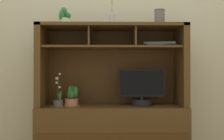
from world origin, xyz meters
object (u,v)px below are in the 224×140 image
Objects in this scene: potted_succulent at (64,16)px; ceramic_vase at (160,17)px; magazine_stack_left at (158,45)px; diffuser_bottle at (112,19)px; tv_monitor at (142,90)px; potted_orchid at (58,101)px; potted_fern at (72,97)px; media_console at (112,115)px.

potted_succulent is 0.95m from ceramic_vase.
potted_succulent reaches higher than magazine_stack_left.
magazine_stack_left is 1.30× the size of diffuser_bottle.
potted_orchid is (-0.83, -0.01, -0.10)m from tv_monitor.
tv_monitor is 0.75m from ceramic_vase.
ceramic_vase is (0.87, -0.03, 0.80)m from potted_fern.
tv_monitor is at bearing -1.54° from potted_fern.
potted_fern is at bearing 177.95° from ceramic_vase.
potted_fern is at bearing -177.26° from magazine_stack_left.
media_console is 8.21× the size of potted_succulent.
potted_succulent is at bearing -175.94° from magazine_stack_left.
magazine_stack_left is at bearing 3.87° from potted_orchid.
tv_monitor is 0.70m from potted_fern.
potted_succulent reaches higher than ceramic_vase.
media_console reaches higher than potted_orchid.
tv_monitor is at bearing 0.51° from potted_succulent.
magazine_stack_left is (0.18, 0.06, 0.46)m from tv_monitor.
potted_fern is 0.88m from diffuser_bottle.
tv_monitor is at bearing -161.25° from magazine_stack_left.
tv_monitor is 1.06m from potted_succulent.
potted_fern is 0.76× the size of diffuser_bottle.
potted_orchid is 0.95× the size of magazine_stack_left.
potted_orchid reaches higher than potted_fern.
diffuser_bottle reaches higher than potted_orchid.
magazine_stack_left is at bearing 2.74° from potted_fern.
magazine_stack_left is 0.54m from diffuser_bottle.
diffuser_bottle reaches higher than ceramic_vase.
ceramic_vase is at bearing -0.28° from potted_orchid.
tv_monitor is 1.74× the size of diffuser_bottle.
diffuser_bottle is (0.53, 0.03, 0.82)m from potted_orchid.
potted_fern is at bearing -179.22° from media_console.
potted_succulent reaches higher than potted_fern.
ceramic_vase reaches higher than magazine_stack_left.
tv_monitor is at bearing -4.65° from media_console.
tv_monitor is 2.60× the size of potted_succulent.
magazine_stack_left is 0.99m from potted_succulent.
potted_orchid is at bearing -176.59° from media_console.
media_console is 4.44× the size of potted_orchid.
ceramic_vase is at bearing -4.08° from tv_monitor.
potted_fern is 1.02m from magazine_stack_left.
potted_fern is at bearing 11.12° from potted_orchid.
diffuser_bottle reaches higher than potted_succulent.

